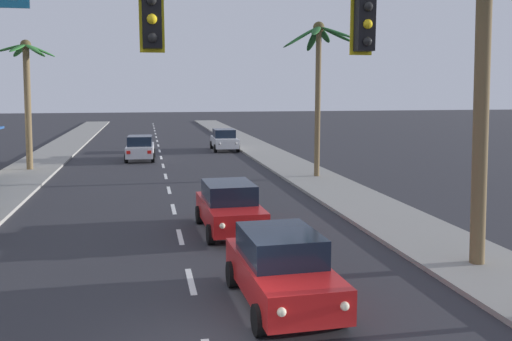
{
  "coord_description": "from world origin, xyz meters",
  "views": [
    {
      "loc": [
        -1.01,
        -9.76,
        4.83
      ],
      "look_at": [
        2.47,
        8.0,
        2.2
      ],
      "focal_mm": 39.45,
      "sensor_mm": 36.0,
      "label": 1
    }
  ],
  "objects": [
    {
      "name": "palm_right_second",
      "position": [
        8.06,
        19.3,
        6.28
      ],
      "size": [
        4.06,
        3.99,
        8.33
      ],
      "color": "brown",
      "rests_on": "ground"
    },
    {
      "name": "lane_markings",
      "position": [
        0.46,
        20.48,
        0.0
      ],
      "size": [
        4.28,
        89.99,
        0.01
      ],
      "color": "silver",
      "rests_on": "ground"
    },
    {
      "name": "sedan_parked_nearest_kerb",
      "position": [
        5.05,
        34.21,
        0.85
      ],
      "size": [
        1.98,
        4.47,
        1.68
      ],
      "color": "silver",
      "rests_on": "ground"
    },
    {
      "name": "sidewalk_left",
      "position": [
        -7.8,
        20.0,
        0.07
      ],
      "size": [
        3.2,
        110.0,
        0.14
      ],
      "primitive_type": "cube",
      "color": "gray",
      "rests_on": "ground"
    },
    {
      "name": "sedan_lead_at_stop_bar",
      "position": [
        1.89,
        2.06,
        0.85
      ],
      "size": [
        2.08,
        4.5,
        1.68
      ],
      "color": "red",
      "rests_on": "ground"
    },
    {
      "name": "sedan_third_in_queue",
      "position": [
        1.71,
        8.81,
        0.85
      ],
      "size": [
        2.06,
        4.49,
        1.68
      ],
      "color": "red",
      "rests_on": "ground"
    },
    {
      "name": "sedan_oncoming_far",
      "position": [
        -1.42,
        29.19,
        0.85
      ],
      "size": [
        2.07,
        4.5,
        1.68
      ],
      "color": "silver",
      "rests_on": "ground"
    },
    {
      "name": "palm_left_third",
      "position": [
        -7.68,
        25.02,
        5.24
      ],
      "size": [
        3.44,
        3.3,
        7.63
      ],
      "color": "brown",
      "rests_on": "ground"
    },
    {
      "name": "palm_right_nearest",
      "position": [
        7.57,
        3.58,
        5.9
      ],
      "size": [
        3.39,
        3.57,
        8.78
      ],
      "color": "brown",
      "rests_on": "ground"
    },
    {
      "name": "sidewalk_right",
      "position": [
        7.8,
        20.0,
        0.07
      ],
      "size": [
        3.2,
        110.0,
        0.14
      ],
      "primitive_type": "cube",
      "color": "gray",
      "rests_on": "ground"
    },
    {
      "name": "traffic_signal_mast",
      "position": [
        3.09,
        0.01,
        5.27
      ],
      "size": [
        11.37,
        0.41,
        7.41
      ],
      "color": "#2D2D33",
      "rests_on": "ground"
    }
  ]
}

